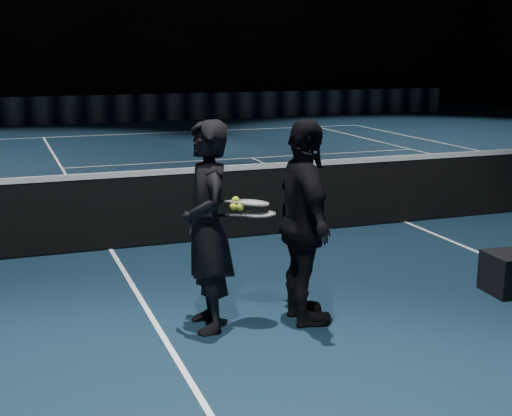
{
  "coord_description": "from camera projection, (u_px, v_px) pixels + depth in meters",
  "views": [
    {
      "loc": [
        -5.3,
        -8.42,
        2.38
      ],
      "look_at": [
        -3.27,
        -2.85,
        1.05
      ],
      "focal_mm": 50.0,
      "sensor_mm": 36.0,
      "label": 1
    }
  ],
  "objects": [
    {
      "name": "net_mesh",
      "position": [
        406.0,
        191.0,
        9.91
      ],
      "size": [
        12.8,
        0.02,
        0.86
      ],
      "primitive_type": "cube",
      "color": "black",
      "rests_on": "floor"
    },
    {
      "name": "court_lines",
      "position": [
        405.0,
        222.0,
        10.01
      ],
      "size": [
        10.98,
        23.78,
        0.01
      ],
      "primitive_type": null,
      "color": "white",
      "rests_on": "floor"
    },
    {
      "name": "racket_upper",
      "position": [
        253.0,
        203.0,
        6.09
      ],
      "size": [
        0.7,
        0.29,
        0.1
      ],
      "primitive_type": null,
      "rotation": [
        0.0,
        0.1,
        -0.11
      ],
      "color": "black",
      "rests_on": "player_b"
    },
    {
      "name": "player_b",
      "position": [
        305.0,
        223.0,
        6.17
      ],
      "size": [
        0.55,
        1.1,
        1.81
      ],
      "primitive_type": "imported",
      "rotation": [
        0.0,
        0.0,
        1.47
      ],
      "color": "black",
      "rests_on": "floor"
    },
    {
      "name": "net_tape",
      "position": [
        408.0,
        158.0,
        9.81
      ],
      "size": [
        12.8,
        0.03,
        0.07
      ],
      "primitive_type": "cube",
      "color": "white",
      "rests_on": "net_mesh"
    },
    {
      "name": "racket_lower",
      "position": [
        259.0,
        214.0,
        6.08
      ],
      "size": [
        0.71,
        0.34,
        0.03
      ],
      "primitive_type": null,
      "rotation": [
        0.0,
        0.0,
        -0.18
      ],
      "color": "black",
      "rests_on": "player_a"
    },
    {
      "name": "player_a",
      "position": [
        207.0,
        227.0,
        6.03
      ],
      "size": [
        0.46,
        0.68,
        1.81
      ],
      "primitive_type": "imported",
      "rotation": [
        0.0,
        0.0,
        -1.61
      ],
      "color": "black",
      "rests_on": "floor"
    },
    {
      "name": "floor",
      "position": [
        405.0,
        222.0,
        10.01
      ],
      "size": [
        36.0,
        36.0,
        0.0
      ],
      "primitive_type": "plane",
      "color": "black",
      "rests_on": "ground"
    },
    {
      "name": "sponsor_backdrop",
      "position": [
        161.0,
        107.0,
        24.12
      ],
      "size": [
        22.0,
        0.15,
        0.9
      ],
      "primitive_type": "cube",
      "color": "black",
      "rests_on": "floor"
    },
    {
      "name": "tennis_balls",
      "position": [
        236.0,
        205.0,
        6.04
      ],
      "size": [
        0.12,
        0.1,
        0.12
      ],
      "primitive_type": null,
      "color": "#C1E12F",
      "rests_on": "racket_upper"
    }
  ]
}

